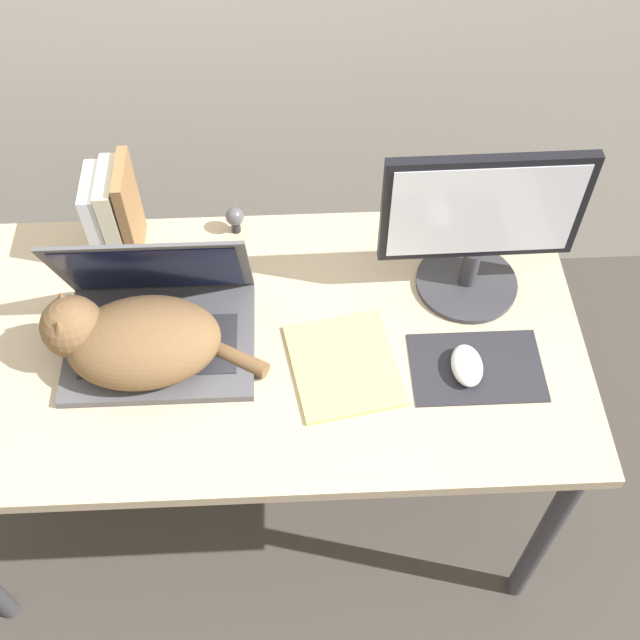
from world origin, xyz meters
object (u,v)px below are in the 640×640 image
Objects in this scene: laptop at (158,320)px; webcam at (235,218)px; book_row at (114,214)px; cat at (132,339)px; notepad at (344,365)px; external_monitor at (480,226)px; computer_mouse at (467,365)px.

webcam is (0.14, 0.28, -0.01)m from laptop.
cat is at bearing -78.49° from book_row.
laptop is 0.08m from cat.
notepad is at bearing -4.05° from cat.
external_monitor is at bearing 35.60° from notepad.
cat is (-0.04, -0.06, 0.02)m from laptop.
laptop is 0.65m from external_monitor.
webcam is at bearing 9.72° from book_row.
notepad is at bearing 174.32° from computer_mouse.
laptop is at bearing 56.48° from cat.
external_monitor reaches higher than laptop.
external_monitor reaches higher than webcam.
cat is at bearing -118.32° from webcam.
webcam is at bearing 62.88° from laptop.
cat is 6.49× the size of webcam.
computer_mouse is 0.37× the size of notepad.
computer_mouse is 1.46× the size of webcam.
webcam reaches higher than computer_mouse.
laptop is 3.87× the size of computer_mouse.
book_row is 0.26m from webcam.
laptop is 0.27m from book_row.
computer_mouse is 0.24m from notepad.
notepad is (0.36, -0.09, -0.05)m from laptop.
notepad is (-0.24, 0.02, -0.02)m from computer_mouse.
cat is 1.10× the size of external_monitor.
cat is 0.39m from webcam.
laptop reaches higher than webcam.
cat is 0.70m from external_monitor.
external_monitor reaches higher than cat.
computer_mouse is (0.64, -0.05, -0.05)m from cat.
computer_mouse is at bearing -10.69° from laptop.
book_row is (-0.73, 0.13, -0.07)m from external_monitor.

